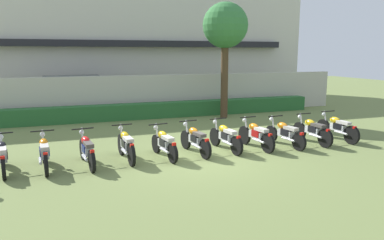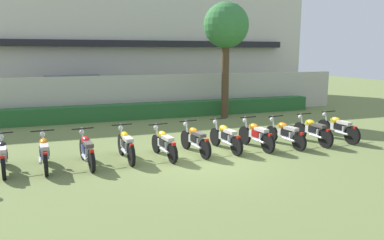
{
  "view_description": "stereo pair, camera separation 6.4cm",
  "coord_description": "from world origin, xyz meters",
  "px_view_note": "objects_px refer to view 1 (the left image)",
  "views": [
    {
      "loc": [
        -3.73,
        -9.66,
        3.04
      ],
      "look_at": [
        0.0,
        0.8,
        1.0
      ],
      "focal_mm": 34.52,
      "sensor_mm": 36.0,
      "label": 1
    },
    {
      "loc": [
        -3.67,
        -9.68,
        3.04
      ],
      "look_at": [
        0.0,
        0.8,
        1.0
      ],
      "focal_mm": 34.52,
      "sensor_mm": 36.0,
      "label": 2
    }
  ],
  "objects_px": {
    "motorcycle_in_row_4": "(164,143)",
    "motorcycle_in_row_9": "(312,130)",
    "motorcycle_in_row_2": "(87,150)",
    "parked_car": "(76,95)",
    "motorcycle_in_row_1": "(44,153)",
    "motorcycle_in_row_8": "(285,133)",
    "motorcycle_in_row_5": "(195,139)",
    "motorcycle_in_row_3": "(126,145)",
    "motorcycle_in_row_10": "(337,127)",
    "motorcycle_in_row_0": "(2,156)",
    "motorcycle_in_row_6": "(225,137)",
    "tree_near_inspector": "(225,28)",
    "motorcycle_in_row_7": "(256,135)"
  },
  "relations": [
    {
      "from": "motorcycle_in_row_4",
      "to": "motorcycle_in_row_9",
      "type": "height_order",
      "value": "motorcycle_in_row_9"
    },
    {
      "from": "motorcycle_in_row_2",
      "to": "motorcycle_in_row_4",
      "type": "xyz_separation_m",
      "value": [
        2.17,
        0.03,
        -0.01
      ]
    },
    {
      "from": "parked_car",
      "to": "motorcycle_in_row_2",
      "type": "distance_m",
      "value": 9.19
    },
    {
      "from": "motorcycle_in_row_1",
      "to": "motorcycle_in_row_8",
      "type": "bearing_deg",
      "value": -94.41
    },
    {
      "from": "motorcycle_in_row_5",
      "to": "motorcycle_in_row_9",
      "type": "xyz_separation_m",
      "value": [
        4.16,
        -0.12,
        0.01
      ]
    },
    {
      "from": "motorcycle_in_row_3",
      "to": "motorcycle_in_row_10",
      "type": "bearing_deg",
      "value": -94.16
    },
    {
      "from": "motorcycle_in_row_0",
      "to": "motorcycle_in_row_2",
      "type": "xyz_separation_m",
      "value": [
        2.07,
        -0.12,
        0.0
      ]
    },
    {
      "from": "motorcycle_in_row_6",
      "to": "motorcycle_in_row_0",
      "type": "bearing_deg",
      "value": 84.25
    },
    {
      "from": "tree_near_inspector",
      "to": "motorcycle_in_row_8",
      "type": "relative_size",
      "value": 2.79
    },
    {
      "from": "motorcycle_in_row_1",
      "to": "motorcycle_in_row_3",
      "type": "relative_size",
      "value": 1.0
    },
    {
      "from": "motorcycle_in_row_4",
      "to": "motorcycle_in_row_6",
      "type": "distance_m",
      "value": 2.04
    },
    {
      "from": "motorcycle_in_row_2",
      "to": "motorcycle_in_row_5",
      "type": "xyz_separation_m",
      "value": [
        3.18,
        0.14,
        0.0
      ]
    },
    {
      "from": "tree_near_inspector",
      "to": "motorcycle_in_row_5",
      "type": "distance_m",
      "value": 7.54
    },
    {
      "from": "motorcycle_in_row_4",
      "to": "motorcycle_in_row_6",
      "type": "xyz_separation_m",
      "value": [
        2.03,
        0.15,
        0.01
      ]
    },
    {
      "from": "parked_car",
      "to": "motorcycle_in_row_0",
      "type": "bearing_deg",
      "value": -105.18
    },
    {
      "from": "motorcycle_in_row_2",
      "to": "motorcycle_in_row_7",
      "type": "relative_size",
      "value": 1.01
    },
    {
      "from": "motorcycle_in_row_7",
      "to": "motorcycle_in_row_8",
      "type": "distance_m",
      "value": 1.04
    },
    {
      "from": "motorcycle_in_row_7",
      "to": "motorcycle_in_row_4",
      "type": "bearing_deg",
      "value": 84.25
    },
    {
      "from": "motorcycle_in_row_1",
      "to": "motorcycle_in_row_9",
      "type": "relative_size",
      "value": 0.99
    },
    {
      "from": "motorcycle_in_row_10",
      "to": "motorcycle_in_row_1",
      "type": "bearing_deg",
      "value": 86.79
    },
    {
      "from": "motorcycle_in_row_8",
      "to": "motorcycle_in_row_9",
      "type": "relative_size",
      "value": 1.01
    },
    {
      "from": "motorcycle_in_row_3",
      "to": "motorcycle_in_row_9",
      "type": "distance_m",
      "value": 6.25
    },
    {
      "from": "tree_near_inspector",
      "to": "motorcycle_in_row_9",
      "type": "height_order",
      "value": "tree_near_inspector"
    },
    {
      "from": "parked_car",
      "to": "motorcycle_in_row_4",
      "type": "relative_size",
      "value": 2.55
    },
    {
      "from": "motorcycle_in_row_1",
      "to": "motorcycle_in_row_10",
      "type": "height_order",
      "value": "motorcycle_in_row_10"
    },
    {
      "from": "motorcycle_in_row_9",
      "to": "motorcycle_in_row_10",
      "type": "distance_m",
      "value": 1.12
    },
    {
      "from": "motorcycle_in_row_1",
      "to": "motorcycle_in_row_4",
      "type": "distance_m",
      "value": 3.25
    },
    {
      "from": "tree_near_inspector",
      "to": "motorcycle_in_row_4",
      "type": "height_order",
      "value": "tree_near_inspector"
    },
    {
      "from": "motorcycle_in_row_5",
      "to": "motorcycle_in_row_6",
      "type": "xyz_separation_m",
      "value": [
        1.03,
        0.04,
        -0.0
      ]
    },
    {
      "from": "parked_car",
      "to": "motorcycle_in_row_7",
      "type": "relative_size",
      "value": 2.43
    },
    {
      "from": "motorcycle_in_row_7",
      "to": "motorcycle_in_row_8",
      "type": "bearing_deg",
      "value": -99.7
    },
    {
      "from": "tree_near_inspector",
      "to": "motorcycle_in_row_2",
      "type": "bearing_deg",
      "value": -139.52
    },
    {
      "from": "motorcycle_in_row_3",
      "to": "motorcycle_in_row_6",
      "type": "bearing_deg",
      "value": -93.33
    },
    {
      "from": "parked_car",
      "to": "motorcycle_in_row_5",
      "type": "relative_size",
      "value": 2.41
    },
    {
      "from": "motorcycle_in_row_10",
      "to": "motorcycle_in_row_9",
      "type": "bearing_deg",
      "value": 90.82
    },
    {
      "from": "motorcycle_in_row_6",
      "to": "motorcycle_in_row_7",
      "type": "xyz_separation_m",
      "value": [
        1.02,
        -0.1,
        0.01
      ]
    },
    {
      "from": "motorcycle_in_row_0",
      "to": "motorcycle_in_row_4",
      "type": "height_order",
      "value": "motorcycle_in_row_0"
    },
    {
      "from": "motorcycle_in_row_3",
      "to": "motorcycle_in_row_6",
      "type": "relative_size",
      "value": 0.97
    },
    {
      "from": "parked_car",
      "to": "motorcycle_in_row_6",
      "type": "distance_m",
      "value": 9.89
    },
    {
      "from": "tree_near_inspector",
      "to": "motorcycle_in_row_4",
      "type": "xyz_separation_m",
      "value": [
        -4.49,
        -5.66,
        -3.71
      ]
    },
    {
      "from": "motorcycle_in_row_2",
      "to": "motorcycle_in_row_3",
      "type": "relative_size",
      "value": 1.03
    },
    {
      "from": "motorcycle_in_row_5",
      "to": "motorcycle_in_row_8",
      "type": "height_order",
      "value": "motorcycle_in_row_5"
    },
    {
      "from": "parked_car",
      "to": "motorcycle_in_row_1",
      "type": "relative_size",
      "value": 2.45
    },
    {
      "from": "motorcycle_in_row_1",
      "to": "motorcycle_in_row_3",
      "type": "xyz_separation_m",
      "value": [
        2.16,
        0.13,
        0.0
      ]
    },
    {
      "from": "motorcycle_in_row_1",
      "to": "motorcycle_in_row_10",
      "type": "distance_m",
      "value": 9.53
    },
    {
      "from": "motorcycle_in_row_0",
      "to": "motorcycle_in_row_9",
      "type": "xyz_separation_m",
      "value": [
        9.41,
        -0.1,
        0.01
      ]
    },
    {
      "from": "motorcycle_in_row_0",
      "to": "motorcycle_in_row_8",
      "type": "distance_m",
      "value": 8.34
    },
    {
      "from": "parked_car",
      "to": "motorcycle_in_row_4",
      "type": "xyz_separation_m",
      "value": [
        2.05,
        -9.15,
        -0.5
      ]
    },
    {
      "from": "motorcycle_in_row_0",
      "to": "motorcycle_in_row_10",
      "type": "bearing_deg",
      "value": -98.21
    },
    {
      "from": "motorcycle_in_row_9",
      "to": "motorcycle_in_row_1",
      "type": "bearing_deg",
      "value": 85.86
    }
  ]
}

